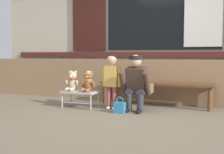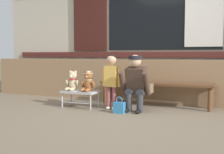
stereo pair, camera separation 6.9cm
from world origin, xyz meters
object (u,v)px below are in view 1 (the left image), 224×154
(child_standing, at_px, (112,75))
(handbag_on_ground, at_px, (120,107))
(small_display_bench, at_px, (80,93))
(teddy_bear_with_hat, at_px, (88,82))
(wooden_bench_long, at_px, (156,86))
(adult_crouching, at_px, (137,83))
(teddy_bear_plain, at_px, (72,82))

(child_standing, distance_m, handbag_on_ground, 0.62)
(small_display_bench, relative_size, handbag_on_ground, 2.35)
(teddy_bear_with_hat, distance_m, handbag_on_ground, 0.80)
(wooden_bench_long, bearing_deg, child_standing, -134.91)
(wooden_bench_long, distance_m, teddy_bear_with_hat, 1.25)
(adult_crouching, bearing_deg, handbag_on_ground, -125.68)
(teddy_bear_with_hat, xyz_separation_m, handbag_on_ground, (0.68, -0.19, -0.38))
(wooden_bench_long, bearing_deg, handbag_on_ground, -112.30)
(small_display_bench, xyz_separation_m, adult_crouching, (1.04, 0.08, 0.21))
(wooden_bench_long, bearing_deg, teddy_bear_with_hat, -146.58)
(small_display_bench, distance_m, child_standing, 0.67)
(teddy_bear_plain, bearing_deg, wooden_bench_long, 26.82)
(small_display_bench, xyz_separation_m, teddy_bear_plain, (-0.16, 0.00, 0.20))
(teddy_bear_plain, height_order, teddy_bear_with_hat, same)
(small_display_bench, xyz_separation_m, teddy_bear_with_hat, (0.16, 0.00, 0.21))
(child_standing, bearing_deg, teddy_bear_plain, -174.67)
(wooden_bench_long, bearing_deg, small_display_bench, -150.15)
(teddy_bear_plain, bearing_deg, handbag_on_ground, -10.84)
(small_display_bench, height_order, child_standing, child_standing)
(wooden_bench_long, height_order, teddy_bear_with_hat, teddy_bear_with_hat)
(small_display_bench, height_order, teddy_bear_with_hat, teddy_bear_with_hat)
(wooden_bench_long, xyz_separation_m, teddy_bear_plain, (-1.36, -0.69, 0.09))
(teddy_bear_plain, relative_size, handbag_on_ground, 1.34)
(wooden_bench_long, height_order, small_display_bench, wooden_bench_long)
(teddy_bear_plain, bearing_deg, adult_crouching, 3.97)
(child_standing, relative_size, adult_crouching, 1.01)
(adult_crouching, bearing_deg, small_display_bench, -175.35)
(child_standing, xyz_separation_m, adult_crouching, (0.45, 0.01, -0.11))
(small_display_bench, relative_size, teddy_bear_with_hat, 1.76)
(teddy_bear_with_hat, bearing_deg, child_standing, 9.19)
(handbag_on_ground, bearing_deg, teddy_bear_with_hat, 164.23)
(adult_crouching, distance_m, handbag_on_ground, 0.51)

